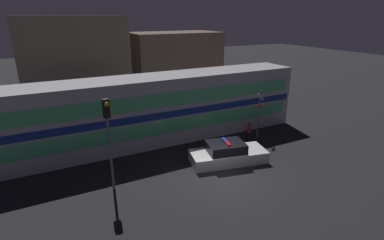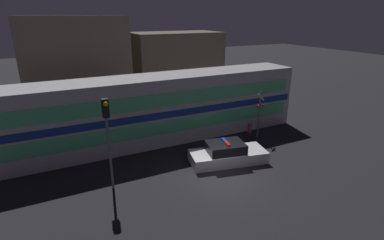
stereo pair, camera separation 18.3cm
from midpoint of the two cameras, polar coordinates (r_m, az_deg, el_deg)
name	(u,v)px [view 2 (the right image)]	position (r m, az deg, el deg)	size (l,w,h in m)	color
ground_plane	(223,178)	(16.69, 6.33, -11.00)	(120.00, 120.00, 0.00)	black
train	(161,108)	(20.84, -5.71, 2.20)	(20.73, 3.01, 4.57)	silver
police_car	(227,154)	(18.22, 7.03, -6.46)	(4.83, 2.73, 1.38)	silver
pedestrian	(249,132)	(21.02, 11.11, -2.18)	(0.27, 0.27, 1.58)	black
crossing_signal_near	(260,111)	(21.62, 13.01, 1.65)	(0.67, 0.27, 3.46)	slate
traffic_light_corner	(107,126)	(14.76, -15.51, -1.17)	(0.30, 0.46, 4.76)	slate
building_left	(77,70)	(26.15, -20.88, 8.85)	(7.93, 4.63, 8.37)	#726656
building_center	(176,70)	(28.73, -2.82, 9.47)	(8.00, 4.39, 6.93)	brown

